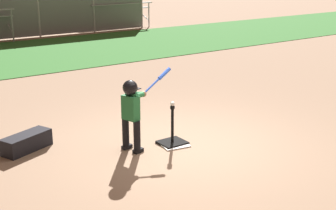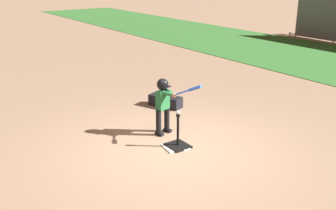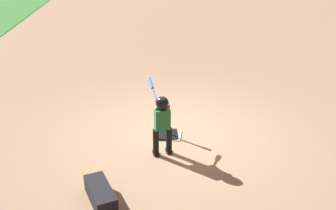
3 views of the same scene
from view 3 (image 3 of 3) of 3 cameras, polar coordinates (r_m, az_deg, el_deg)
name	(u,v)px [view 3 (image 3 of 3)]	position (r m, az deg, el deg)	size (l,w,h in m)	color
ground_plane	(176,133)	(8.27, 1.12, -4.13)	(90.00, 90.00, 0.00)	#93755B
home_plate	(170,135)	(8.18, 0.35, -4.39)	(0.44, 0.44, 0.02)	white
batting_tee	(168,132)	(8.15, 0.01, -3.87)	(0.44, 0.39, 0.67)	black
batter_child	(162,117)	(7.23, -0.92, -1.82)	(1.07, 0.46, 1.24)	black
baseball	(168,104)	(7.87, 0.01, 0.10)	(0.07, 0.07, 0.07)	white
equipment_bag	(100,194)	(6.39, -9.78, -12.65)	(0.84, 0.32, 0.28)	black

